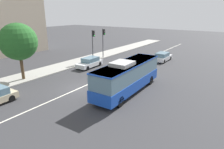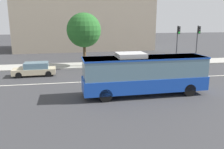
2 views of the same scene
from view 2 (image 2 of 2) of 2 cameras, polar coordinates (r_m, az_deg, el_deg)
ground_plane at (r=23.42m, az=-0.64°, el=-1.55°), size 160.00×160.00×0.00m
sidewalk_kerb at (r=31.45m, az=-3.20°, el=2.40°), size 80.00×3.78×0.14m
lane_centre_line at (r=23.42m, az=-0.64°, el=-1.53°), size 76.00×0.16×0.01m
transit_bus at (r=18.93m, az=7.94°, el=0.38°), size 10.05×2.73×3.46m
sedan_beige at (r=26.74m, az=-18.26°, el=1.24°), size 4.56×1.97×1.46m
sedan_white_ahead at (r=29.71m, az=11.60°, el=2.79°), size 4.56×1.96×1.46m
traffic_light_near_corner at (r=33.60m, az=20.19°, el=8.33°), size 0.33×0.62×5.20m
traffic_light_mid_block at (r=32.19m, az=15.74°, el=8.46°), size 0.33×0.62×5.20m
street_tree_kerbside_left at (r=30.02m, az=-6.86°, el=10.67°), size 4.32×4.32×6.85m
office_block_background at (r=49.86m, az=-6.87°, el=16.07°), size 27.02×12.74×17.00m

